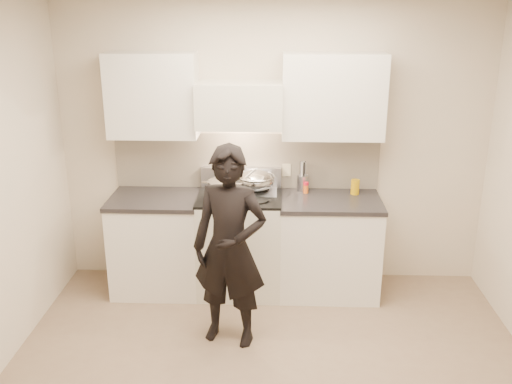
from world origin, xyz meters
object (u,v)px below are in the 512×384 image
(utensil_crock, at_px, (303,181))
(person, at_px, (230,248))
(wok, at_px, (256,180))
(stove, at_px, (240,243))
(counter_right, at_px, (329,245))

(utensil_crock, bearing_deg, person, -118.69)
(wok, relative_size, utensil_crock, 1.53)
(stove, distance_m, utensil_crock, 0.83)
(stove, relative_size, counter_right, 1.04)
(stove, bearing_deg, wok, 36.48)
(stove, bearing_deg, person, -91.41)
(utensil_crock, height_order, person, person)
(counter_right, relative_size, wok, 2.16)
(utensil_crock, xyz_separation_m, person, (-0.60, -1.10, -0.19))
(wok, xyz_separation_m, person, (-0.17, -0.97, -0.24))
(wok, xyz_separation_m, utensil_crock, (0.44, 0.14, -0.05))
(counter_right, xyz_separation_m, utensil_crock, (-0.25, 0.24, 0.54))
(stove, distance_m, counter_right, 0.83)
(counter_right, xyz_separation_m, person, (-0.85, -0.86, 0.35))
(counter_right, bearing_deg, utensil_crock, 135.26)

